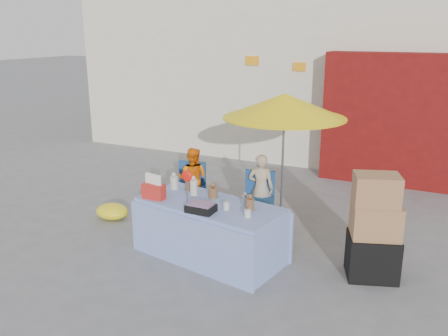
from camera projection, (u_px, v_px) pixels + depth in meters
The scene contains 10 objects.
ground at pixel (209, 244), 6.92m from camera, with size 80.00×80.00×0.00m, color slate.
backdrop at pixel (358, 26), 12.35m from camera, with size 14.00×8.00×7.80m.
market_table at pixel (209, 229), 6.45m from camera, with size 2.18×1.32×1.23m.
chair_left at pixel (189, 198), 8.09m from camera, with size 0.56×0.55×0.85m.
chair_right at pixel (257, 209), 7.57m from camera, with size 0.56×0.55×0.85m.
vendor_orange at pixel (193, 179), 8.12m from camera, with size 0.54×0.42×1.11m, color orange.
vendor_beige at pixel (261, 188), 7.60m from camera, with size 0.41×0.27×1.14m, color tan.
umbrella at pixel (284, 106), 7.23m from camera, with size 1.90×1.90×2.09m.
box_stack at pixel (374, 231), 5.85m from camera, with size 0.74×0.67×1.35m.
tarp_bundle at pixel (112, 211), 7.84m from camera, with size 0.56×0.45×0.25m, color yellow.
Camera 1 is at (2.92, -5.62, 3.01)m, focal length 38.00 mm.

